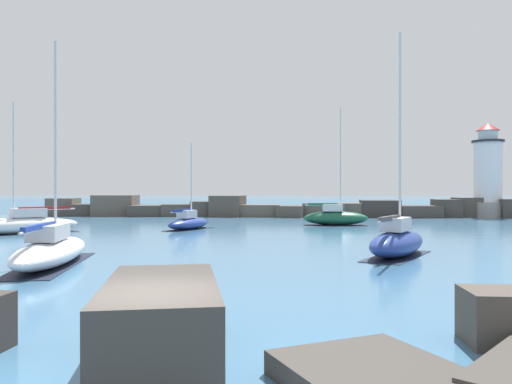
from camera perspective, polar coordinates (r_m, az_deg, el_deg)
name	(u,v)px	position (r m, az deg, el deg)	size (l,w,h in m)	color
ground_plane	(151,380)	(9.10, -11.94, -20.23)	(600.00, 600.00, 0.00)	#3D6B8E
open_sea_beyond	(286,204)	(120.96, 3.40, -1.33)	(400.00, 116.00, 0.01)	#2D5B7F
breakwater_jetty	(285,209)	(61.14, 3.33, -1.90)	(62.22, 7.00, 2.59)	brown
lighthouse	(488,177)	(65.38, 24.97, 1.52)	(4.29, 4.29, 11.20)	gray
foreground_rocks	(295,335)	(9.41, 4.43, -16.01)	(13.41, 6.41, 1.47)	#4C443D
sailboat_moored_0	(23,224)	(40.46, -25.08, -3.35)	(7.04, 7.06, 9.64)	white
sailboat_moored_1	(51,250)	(22.99, -22.37, -6.13)	(3.65, 8.39, 9.70)	white
sailboat_moored_2	(188,222)	(41.09, -7.73, -3.46)	(3.49, 5.71, 7.10)	navy
sailboat_moored_4	(397,241)	(24.99, 15.82, -5.42)	(4.46, 6.27, 10.91)	navy
sailboat_moored_5	(335,217)	(46.13, 9.06, -2.85)	(5.85, 2.33, 10.71)	#195138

